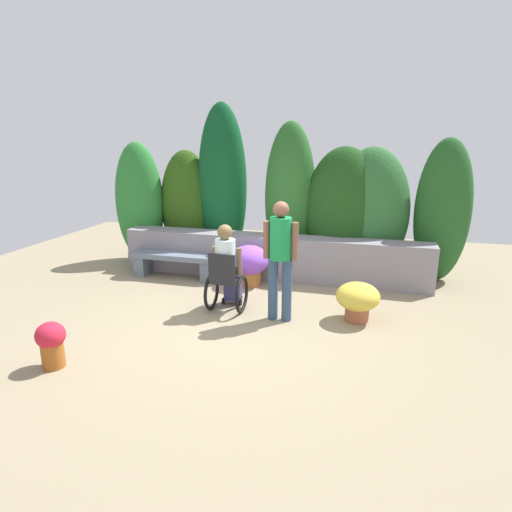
# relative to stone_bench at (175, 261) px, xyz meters

# --- Properties ---
(ground_plane) EXTENTS (12.31, 12.31, 0.00)m
(ground_plane) POSITION_rel_stone_bench_xyz_m (1.74, -1.71, -0.31)
(ground_plane) COLOR gray
(stone_retaining_wall) EXTENTS (5.66, 0.49, 0.80)m
(stone_retaining_wall) POSITION_rel_stone_bench_xyz_m (1.74, 0.44, 0.09)
(stone_retaining_wall) COLOR gray
(stone_retaining_wall) RESTS_ON ground
(hedge_backdrop) EXTENTS (6.87, 1.08, 3.19)m
(hedge_backdrop) POSITION_rel_stone_bench_xyz_m (1.92, 1.11, 0.96)
(hedge_backdrop) COLOR #2B7B31
(hedge_backdrop) RESTS_ON ground
(stone_bench) EXTENTS (1.69, 0.43, 0.46)m
(stone_bench) POSITION_rel_stone_bench_xyz_m (0.00, 0.00, 0.00)
(stone_bench) COLOR slate
(stone_bench) RESTS_ON ground
(person_in_wheelchair) EXTENTS (0.53, 0.66, 1.33)m
(person_in_wheelchair) POSITION_rel_stone_bench_xyz_m (1.46, -1.25, 0.31)
(person_in_wheelchair) COLOR black
(person_in_wheelchair) RESTS_ON ground
(person_standing_companion) EXTENTS (0.49, 0.30, 1.71)m
(person_standing_companion) POSITION_rel_stone_bench_xyz_m (2.30, -1.41, 0.68)
(person_standing_companion) COLOR #324A67
(person_standing_companion) RESTS_ON ground
(flower_pot_purple_near) EXTENTS (0.62, 0.62, 0.56)m
(flower_pot_purple_near) POSITION_rel_stone_bench_xyz_m (3.37, -1.15, 0.01)
(flower_pot_purple_near) COLOR #A05739
(flower_pot_purple_near) RESTS_ON ground
(flower_pot_terracotta_by_wall) EXTENTS (0.33, 0.33, 0.54)m
(flower_pot_terracotta_by_wall) POSITION_rel_stone_bench_xyz_m (0.10, -3.39, -0.00)
(flower_pot_terracotta_by_wall) COLOR #A0551F
(flower_pot_terracotta_by_wall) RESTS_ON ground
(flower_pot_red_accent) EXTENTS (0.69, 0.69, 0.72)m
(flower_pot_red_accent) POSITION_rel_stone_bench_xyz_m (1.46, -0.05, 0.09)
(flower_pot_red_accent) COLOR #B06730
(flower_pot_red_accent) RESTS_ON ground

